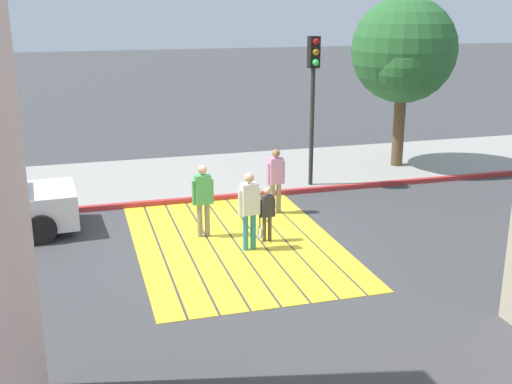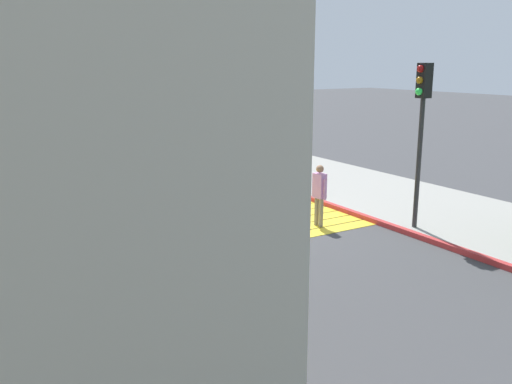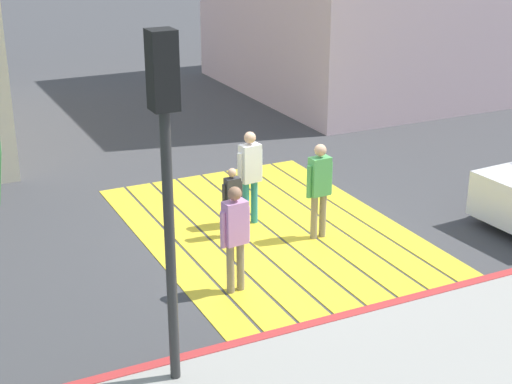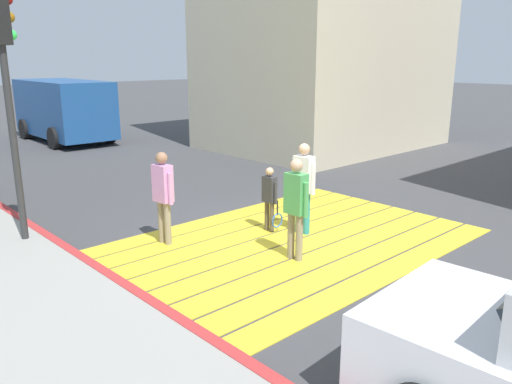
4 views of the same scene
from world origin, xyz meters
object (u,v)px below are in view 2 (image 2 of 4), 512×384
object	(u,v)px
traffic_light_corner	(422,113)
pedestrian_adult_lead	(319,191)
car_parked_near_curb	(210,159)
pedestrian_adult_side	(243,181)
pedestrian_child_with_racket	(244,203)
pedestrian_adult_trailing	(222,190)

from	to	relation	value
traffic_light_corner	pedestrian_adult_lead	world-z (taller)	traffic_light_corner
car_parked_near_curb	traffic_light_corner	xyz separation A→B (m)	(-1.58, 8.62, 2.30)
pedestrian_adult_side	pedestrian_child_with_racket	size ratio (longest dim) A/B	1.35
pedestrian_adult_lead	pedestrian_adult_side	size ratio (longest dim) A/B	0.99
car_parked_near_curb	pedestrian_adult_side	size ratio (longest dim) A/B	2.63
pedestrian_adult_side	pedestrian_adult_lead	bearing A→B (deg)	118.82
traffic_light_corner	pedestrian_adult_side	size ratio (longest dim) A/B	2.53
pedestrian_adult_lead	pedestrian_adult_side	distance (m)	2.37
pedestrian_adult_lead	pedestrian_child_with_racket	size ratio (longest dim) A/B	1.33
car_parked_near_curb	pedestrian_child_with_racket	xyz separation A→B (m)	(2.06, 6.20, -0.04)
pedestrian_adult_trailing	pedestrian_adult_lead	bearing A→B (deg)	149.49
car_parked_near_curb	pedestrian_adult_lead	xyz separation A→B (m)	(0.24, 6.99, 0.23)
pedestrian_adult_lead	pedestrian_child_with_racket	world-z (taller)	pedestrian_adult_lead
pedestrian_adult_lead	pedestrian_adult_trailing	xyz separation A→B (m)	(2.19, -1.29, 0.03)
pedestrian_adult_trailing	pedestrian_adult_side	world-z (taller)	pedestrian_adult_trailing
pedestrian_adult_trailing	pedestrian_child_with_racket	xyz separation A→B (m)	(-0.37, 0.50, -0.30)
pedestrian_child_with_racket	car_parked_near_curb	bearing A→B (deg)	-108.38
traffic_light_corner	pedestrian_adult_lead	size ratio (longest dim) A/B	2.57
pedestrian_adult_trailing	traffic_light_corner	bearing A→B (deg)	143.87
car_parked_near_curb	pedestrian_adult_lead	size ratio (longest dim) A/B	2.66
pedestrian_adult_side	pedestrian_adult_trailing	bearing A→B (deg)	36.66
pedestrian_adult_lead	pedestrian_adult_trailing	size ratio (longest dim) A/B	0.97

